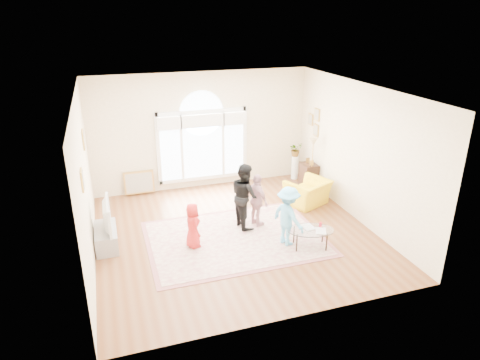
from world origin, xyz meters
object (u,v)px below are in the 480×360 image
object	(u,v)px
tv_console	(106,238)
armchair	(308,193)
coffee_table	(311,231)
area_rug	(235,238)
television	(104,216)

from	to	relation	value
tv_console	armchair	distance (m)	5.04
tv_console	coffee_table	bearing A→B (deg)	-18.55
area_rug	coffee_table	world-z (taller)	coffee_table
area_rug	television	distance (m)	2.82
coffee_table	tv_console	bearing A→B (deg)	176.63
coffee_table	armchair	world-z (taller)	armchair
television	armchair	distance (m)	5.04
area_rug	tv_console	bearing A→B (deg)	168.80
tv_console	television	size ratio (longest dim) A/B	0.95
television	coffee_table	size ratio (longest dim) A/B	0.96
area_rug	armchair	distance (m)	2.60
coffee_table	armchair	distance (m)	2.19
tv_console	television	distance (m)	0.51
area_rug	coffee_table	bearing A→B (deg)	-31.00
television	coffee_table	world-z (taller)	television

